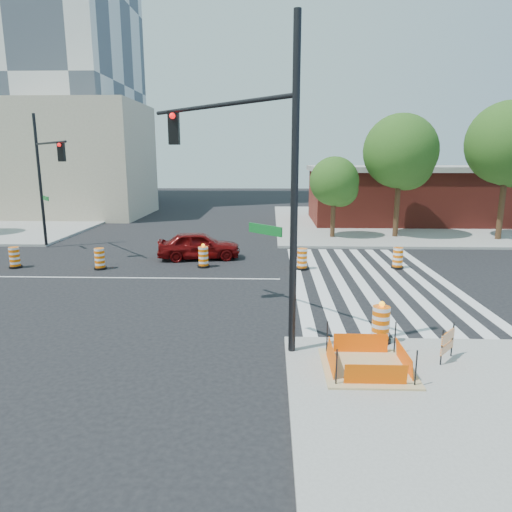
% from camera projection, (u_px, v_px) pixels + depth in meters
% --- Properties ---
extents(ground, '(120.00, 120.00, 0.00)m').
position_uv_depth(ground, '(124.00, 278.00, 20.47)').
color(ground, black).
rests_on(ground, ground).
extents(sidewalk_ne, '(22.00, 22.00, 0.15)m').
position_uv_depth(sidewalk_ne, '(410.00, 222.00, 37.46)').
color(sidewalk_ne, gray).
rests_on(sidewalk_ne, ground).
extents(crosswalk_east, '(6.75, 13.50, 0.01)m').
position_uv_depth(crosswalk_east, '(369.00, 280.00, 20.12)').
color(crosswalk_east, silver).
rests_on(crosswalk_east, ground).
extents(lane_centerline, '(14.00, 0.12, 0.01)m').
position_uv_depth(lane_centerline, '(124.00, 278.00, 20.47)').
color(lane_centerline, silver).
rests_on(lane_centerline, ground).
extents(excavation_pit, '(2.20, 2.20, 0.90)m').
position_uv_depth(excavation_pit, '(367.00, 366.00, 11.35)').
color(excavation_pit, tan).
rests_on(excavation_pit, ground).
extents(brick_storefront, '(16.50, 8.50, 4.60)m').
position_uv_depth(brick_storefront, '(412.00, 195.00, 36.98)').
color(brick_storefront, maroon).
rests_on(brick_storefront, ground).
extents(beige_midrise, '(14.00, 10.00, 10.00)m').
position_uv_depth(beige_midrise, '(66.00, 161.00, 41.28)').
color(beige_midrise, tan).
rests_on(beige_midrise, ground).
extents(red_coupe, '(4.54, 2.39, 1.47)m').
position_uv_depth(red_coupe, '(199.00, 245.00, 24.14)').
color(red_coupe, '#5A0708').
rests_on(red_coupe, ground).
extents(signal_pole_se, '(4.64, 4.72, 8.55)m').
position_uv_depth(signal_pole_se, '(247.00, 160.00, 12.64)').
color(signal_pole_se, black).
rests_on(signal_pole_se, ground).
extents(signal_pole_nw, '(3.79, 4.49, 7.59)m').
position_uv_depth(signal_pole_nw, '(46.00, 169.00, 25.22)').
color(signal_pole_nw, black).
rests_on(signal_pole_nw, ground).
extents(pit_drum, '(0.61, 0.61, 1.21)m').
position_uv_depth(pit_drum, '(381.00, 325.00, 12.92)').
color(pit_drum, black).
rests_on(pit_drum, ground).
extents(barricade, '(0.55, 0.63, 0.94)m').
position_uv_depth(barricade, '(447.00, 342.00, 11.72)').
color(barricade, '#FA6405').
rests_on(barricade, ground).
extents(tree_north_c, '(3.20, 3.16, 5.36)m').
position_uv_depth(tree_north_c, '(335.00, 184.00, 29.43)').
color(tree_north_c, '#382314').
rests_on(tree_north_c, ground).
extents(tree_north_d, '(4.73, 4.73, 8.05)m').
position_uv_depth(tree_north_d, '(401.00, 156.00, 29.29)').
color(tree_north_d, '#382314').
rests_on(tree_north_d, ground).
extents(tree_north_e, '(5.13, 5.13, 8.72)m').
position_uv_depth(tree_north_e, '(509.00, 148.00, 28.19)').
color(tree_north_e, '#382314').
rests_on(tree_north_e, ground).
extents(median_drum_1, '(0.60, 0.60, 1.02)m').
position_uv_depth(median_drum_1, '(15.00, 258.00, 22.24)').
color(median_drum_1, black).
rests_on(median_drum_1, ground).
extents(median_drum_2, '(0.60, 0.60, 1.02)m').
position_uv_depth(median_drum_2, '(100.00, 259.00, 21.97)').
color(median_drum_2, black).
rests_on(median_drum_2, ground).
extents(median_drum_3, '(0.60, 0.60, 1.18)m').
position_uv_depth(median_drum_3, '(203.00, 257.00, 22.35)').
color(median_drum_3, black).
rests_on(median_drum_3, ground).
extents(median_drum_4, '(0.60, 0.60, 1.02)m').
position_uv_depth(median_drum_4, '(302.00, 260.00, 21.92)').
color(median_drum_4, black).
rests_on(median_drum_4, ground).
extents(median_drum_5, '(0.60, 0.60, 1.02)m').
position_uv_depth(median_drum_5, '(398.00, 259.00, 22.11)').
color(median_drum_5, black).
rests_on(median_drum_5, ground).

